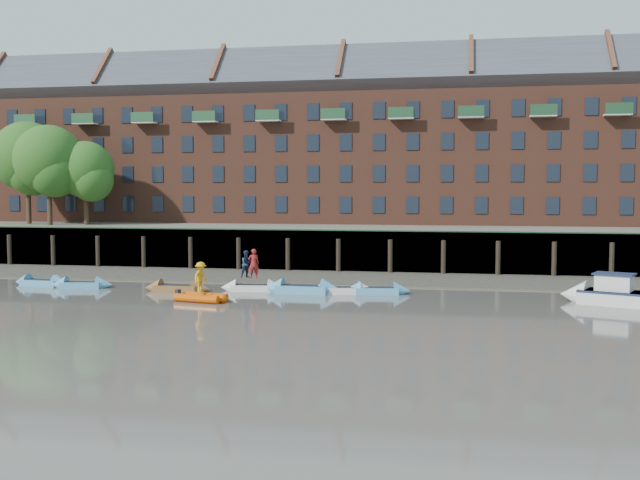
% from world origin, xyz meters
% --- Properties ---
extents(ground, '(220.00, 220.00, 0.00)m').
position_xyz_m(ground, '(0.00, 0.00, 0.00)').
color(ground, '#5E5851').
rests_on(ground, ground).
extents(foreshore, '(110.00, 8.00, 0.50)m').
position_xyz_m(foreshore, '(0.00, 18.00, 0.00)').
color(foreshore, '#3D382F').
rests_on(foreshore, ground).
extents(mud_band, '(110.00, 1.60, 0.10)m').
position_xyz_m(mud_band, '(0.00, 14.60, 0.00)').
color(mud_band, '#4C4336').
rests_on(mud_band, ground).
extents(river_wall, '(110.00, 1.23, 3.30)m').
position_xyz_m(river_wall, '(-0.00, 22.38, 1.59)').
color(river_wall, '#2D2A26').
rests_on(river_wall, ground).
extents(bank_terrace, '(110.00, 28.00, 3.20)m').
position_xyz_m(bank_terrace, '(0.00, 36.00, 1.60)').
color(bank_terrace, '#5E594D').
rests_on(bank_terrace, ground).
extents(apartment_terrace, '(80.60, 15.56, 20.98)m').
position_xyz_m(apartment_terrace, '(-0.00, 36.99, 12.82)').
color(apartment_terrace, brown).
rests_on(apartment_terrace, bank_terrace).
extents(tree_cluster, '(11.76, 7.74, 9.40)m').
position_xyz_m(tree_cluster, '(-25.62, 27.35, 9.00)').
color(tree_cluster, '#3A281C').
rests_on(tree_cluster, bank_terrace).
extents(rowboat_0, '(4.23, 1.58, 1.20)m').
position_xyz_m(rowboat_0, '(-16.24, 10.42, 0.21)').
color(rowboat_0, '#4E97C4').
rests_on(rowboat_0, ground).
extents(rowboat_1, '(4.17, 1.82, 1.17)m').
position_xyz_m(rowboat_1, '(-13.12, 9.98, 0.21)').
color(rowboat_1, '#4E97C4').
rests_on(rowboat_1, ground).
extents(rowboat_2, '(4.26, 1.32, 1.23)m').
position_xyz_m(rowboat_2, '(-6.31, 9.40, 0.22)').
color(rowboat_2, brown).
rests_on(rowboat_2, ground).
extents(rowboat_3, '(4.19, 1.59, 1.19)m').
position_xyz_m(rowboat_3, '(-1.70, 10.57, 0.21)').
color(rowboat_3, silver).
rests_on(rowboat_3, ground).
extents(rowboat_4, '(5.04, 1.61, 1.45)m').
position_xyz_m(rowboat_4, '(1.62, 10.17, 0.26)').
color(rowboat_4, '#4E97C4').
rests_on(rowboat_4, ground).
extents(rowboat_5, '(4.22, 1.91, 1.18)m').
position_xyz_m(rowboat_5, '(4.06, 10.44, 0.21)').
color(rowboat_5, silver).
rests_on(rowboat_5, ground).
extents(rowboat_6, '(4.20, 1.67, 1.19)m').
position_xyz_m(rowboat_6, '(6.22, 10.74, 0.21)').
color(rowboat_6, '#4E97C4').
rests_on(rowboat_6, ground).
extents(rib_tender, '(3.18, 2.01, 0.54)m').
position_xyz_m(rib_tender, '(-3.31, 5.79, 0.23)').
color(rib_tender, '#D34602').
rests_on(rib_tender, ground).
extents(motor_launch, '(5.78, 3.74, 2.27)m').
position_xyz_m(motor_launch, '(19.19, 9.08, 0.58)').
color(motor_launch, silver).
rests_on(motor_launch, ground).
extents(person_rower_a, '(0.80, 0.66, 1.89)m').
position_xyz_m(person_rower_a, '(-1.62, 10.56, 1.75)').
color(person_rower_a, maroon).
rests_on(person_rower_a, rowboat_3).
extents(person_rower_b, '(1.08, 1.07, 1.75)m').
position_xyz_m(person_rower_b, '(-2.15, 10.85, 1.68)').
color(person_rower_b, '#19233F').
rests_on(person_rower_b, rowboat_3).
extents(person_rib_crew, '(0.93, 1.28, 1.78)m').
position_xyz_m(person_rib_crew, '(-3.47, 5.91, 1.39)').
color(person_rib_crew, orange).
rests_on(person_rib_crew, rib_tender).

